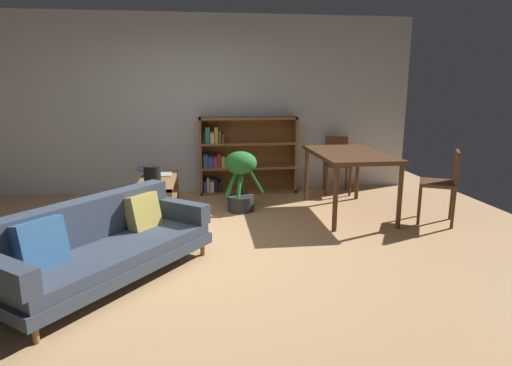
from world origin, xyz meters
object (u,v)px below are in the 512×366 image
Objects in this scene: open_laptop at (156,173)px; potted_floor_plant at (241,176)px; dining_table at (349,158)px; dining_chair_near at (444,181)px; bookshelf at (242,155)px; dining_chair_far at (337,161)px; fabric_couch at (102,244)px; media_console at (159,198)px; desk_speaker at (152,175)px.

potted_floor_plant is at bearing -3.25° from open_laptop.
dining_chair_near reaches higher than dining_table.
bookshelf is (1.21, 1.02, 0.05)m from open_laptop.
dining_chair_far is (0.22, 1.17, -0.24)m from dining_table.
dining_chair_near is at bearing -18.84° from potted_floor_plant.
dining_chair_near is at bearing -65.31° from dining_chair_far.
open_laptop is at bearing 165.89° from dining_chair_near.
open_laptop is 0.30× the size of bookshelf.
fabric_couch is 3.22m from dining_table.
media_console is at bearing 169.45° from dining_chair_near.
dining_chair_far reaches higher than media_console.
dining_chair_far reaches higher than dining_table.
potted_floor_plant reaches higher than media_console.
bookshelf reaches higher than media_console.
desk_speaker reaches higher than media_console.
dining_chair_near is (1.00, -0.54, -0.21)m from dining_table.
dining_chair_far is (-0.78, 1.71, -0.03)m from dining_chair_near.
open_laptop is (-0.04, 0.23, 0.28)m from media_console.
bookshelf reaches higher than desk_speaker.
fabric_couch is 1.80m from media_console.
media_console is 2.87m from dining_chair_far.
potted_floor_plant reaches higher than desk_speaker.
dining_chair_far reaches higher than potted_floor_plant.
bookshelf reaches higher than dining_table.
open_laptop is (0.25, 2.00, 0.21)m from fabric_couch.
dining_chair_near is (3.43, -0.64, 0.27)m from media_console.
dining_table is (2.47, -0.33, 0.20)m from open_laptop.
dining_chair_far reaches higher than fabric_couch.
dining_chair_far is (2.68, 1.33, -0.11)m from desk_speaker.
fabric_couch is 2.23× the size of dining_chair_far.
open_laptop is at bearing -139.84° from bookshelf.
dining_table reaches higher than open_laptop.
desk_speaker is at bearing 80.18° from fabric_couch.
dining_chair_near is 1.88m from dining_chair_far.
fabric_couch is 2.16× the size of dining_chair_near.
desk_speaker is 0.24× the size of dining_chair_far.
fabric_couch is at bearing -148.46° from dining_table.
potted_floor_plant is 0.90× the size of dining_chair_near.
dining_table is at bearing -46.90° from bookshelf.
dining_table is at bearing 31.54° from fabric_couch.
desk_speaker is 0.26× the size of potted_floor_plant.
dining_chair_near reaches higher than potted_floor_plant.
media_console is 1.74m from bookshelf.
desk_speaker is at bearing -128.33° from bookshelf.
dining_chair_near is (3.47, -0.87, -0.01)m from open_laptop.
dining_table is (2.43, -0.10, 0.48)m from media_console.
open_laptop is 1.58m from bookshelf.
media_console is 0.81× the size of dining_table.
dining_chair_near is 0.60× the size of bookshelf.
dining_table reaches higher than desk_speaker.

